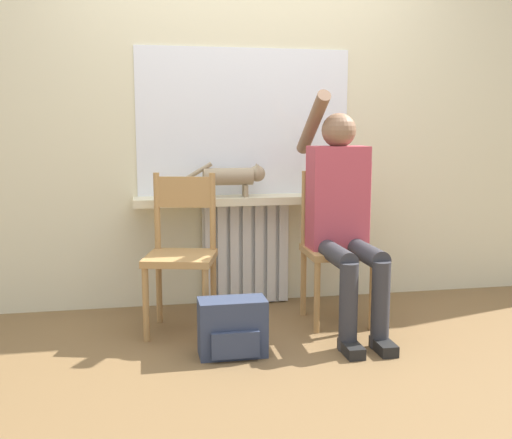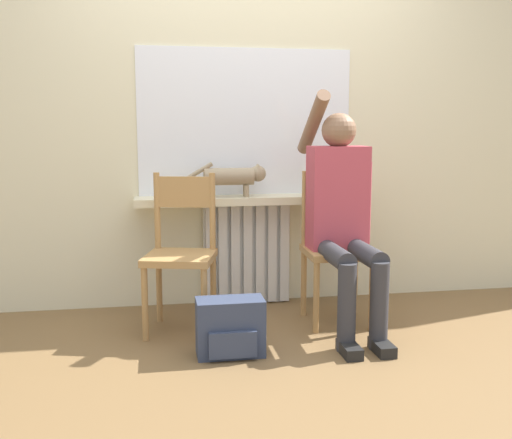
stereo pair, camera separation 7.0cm
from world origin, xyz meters
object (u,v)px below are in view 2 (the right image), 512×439
Objects in this scene: chair_left at (181,251)px; person at (343,211)px; backpack at (230,328)px; cat at (234,176)px; chair_right at (336,245)px.

chair_left is 0.66× the size of person.
cat is at bearing 80.57° from backpack.
chair_right is at bearing 32.92° from backpack.
person is at bearing -40.81° from cat.
chair_left is at bearing -178.13° from chair_right.
chair_right is at bearing 14.39° from chair_left.
chair_left is at bearing 172.46° from person.
cat is 1.10m from backpack.
chair_left is 1.68× the size of cat.
chair_right is 1.68× the size of cat.
cat reaches higher than chair_right.
chair_left is 2.61× the size of backpack.
chair_left is 0.93m from chair_right.
person is at bearing -88.46° from chair_right.
person is at bearing 6.76° from chair_left.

